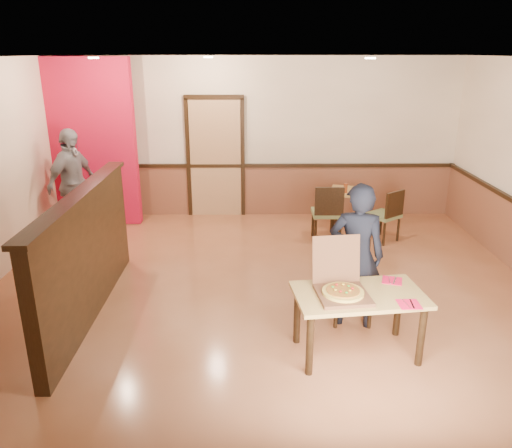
{
  "coord_description": "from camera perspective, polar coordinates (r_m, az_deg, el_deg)",
  "views": [
    {
      "loc": [
        -0.16,
        -5.35,
        2.87
      ],
      "look_at": [
        -0.11,
        0.0,
        1.01
      ],
      "focal_mm": 35.0,
      "sensor_mm": 36.0,
      "label": 1
    }
  ],
  "objects": [
    {
      "name": "napkin_far",
      "position": [
        5.27,
        15.29,
        -6.25
      ],
      "size": [
        0.24,
        0.24,
        0.01
      ],
      "rotation": [
        0.0,
        0.0,
        -0.3
      ],
      "color": "#F0103E",
      "rests_on": "main_table"
    },
    {
      "name": "side_table",
      "position": [
        8.5,
        10.58,
        2.71
      ],
      "size": [
        0.78,
        0.78,
        0.67
      ],
      "rotation": [
        0.0,
        0.0,
        -0.28
      ],
      "color": "tan",
      "rests_on": "floor"
    },
    {
      "name": "wainscot_back",
      "position": [
        9.15,
        0.48,
        3.84
      ],
      "size": [
        7.0,
        0.04,
        0.9
      ],
      "primitive_type": "cube",
      "color": "brown",
      "rests_on": "floor"
    },
    {
      "name": "spot_a",
      "position": [
        7.46,
        -18.08,
        17.61
      ],
      "size": [
        0.14,
        0.14,
        0.02
      ],
      "primitive_type": "cylinder",
      "color": "#FFE9B2",
      "rests_on": "ceiling"
    },
    {
      "name": "main_table",
      "position": [
        4.99,
        11.64,
        -8.83
      ],
      "size": [
        1.32,
        0.86,
        0.67
      ],
      "rotation": [
        0.0,
        0.0,
        0.12
      ],
      "color": "tan",
      "rests_on": "floor"
    },
    {
      "name": "passerby",
      "position": [
        8.45,
        -20.23,
        4.32
      ],
      "size": [
        0.78,
        1.11,
        1.75
      ],
      "primitive_type": "imported",
      "rotation": [
        0.0,
        0.0,
        1.19
      ],
      "color": "gray",
      "rests_on": "floor"
    },
    {
      "name": "spot_b",
      "position": [
        7.87,
        -5.48,
        18.45
      ],
      "size": [
        0.14,
        0.14,
        0.02
      ],
      "primitive_type": "cylinder",
      "color": "#FFE9B2",
      "rests_on": "ceiling"
    },
    {
      "name": "side_chair_right",
      "position": [
        8.07,
        14.75,
        1.17
      ],
      "size": [
        0.59,
        0.59,
        0.85
      ],
      "rotation": [
        0.0,
        0.0,
        3.78
      ],
      "color": "olive",
      "rests_on": "floor"
    },
    {
      "name": "spot_c",
      "position": [
        7.02,
        12.94,
        18.0
      ],
      "size": [
        0.14,
        0.14,
        0.02
      ],
      "primitive_type": "cylinder",
      "color": "#FFE9B2",
      "rests_on": "ceiling"
    },
    {
      "name": "red_accent_panel",
      "position": [
        8.91,
        -18.67,
        8.69
      ],
      "size": [
        1.6,
        0.2,
        2.78
      ],
      "primitive_type": "cube",
      "color": "red",
      "rests_on": "floor"
    },
    {
      "name": "pizza_box",
      "position": [
        4.86,
        9.75,
        -7.24
      ],
      "size": [
        0.54,
        0.61,
        0.5
      ],
      "rotation": [
        0.0,
        0.0,
        0.11
      ],
      "color": "brown",
      "rests_on": "main_table"
    },
    {
      "name": "chair_rail_back",
      "position": [
        9.01,
        0.49,
        6.69
      ],
      "size": [
        7.0,
        0.06,
        0.06
      ],
      "primitive_type": "cube",
      "color": "black",
      "rests_on": "wall_back"
    },
    {
      "name": "pizza",
      "position": [
        4.82,
        9.91,
        -7.68
      ],
      "size": [
        0.46,
        0.46,
        0.03
      ],
      "primitive_type": "cylinder",
      "rotation": [
        0.0,
        0.0,
        0.2
      ],
      "color": "gold",
      "rests_on": "pizza_box"
    },
    {
      "name": "ceiling",
      "position": [
        5.35,
        1.24,
        18.43
      ],
      "size": [
        7.0,
        7.0,
        0.0
      ],
      "primitive_type": "plane",
      "rotation": [
        3.14,
        0.0,
        0.0
      ],
      "color": "black",
      "rests_on": "wall_back"
    },
    {
      "name": "floor",
      "position": [
        6.07,
        1.05,
        -9.03
      ],
      "size": [
        7.0,
        7.0,
        0.0
      ],
      "primitive_type": "plane",
      "color": "#BA7148",
      "rests_on": "ground"
    },
    {
      "name": "booth_partition",
      "position": [
        5.87,
        -18.8,
        -3.22
      ],
      "size": [
        0.2,
        3.1,
        1.44
      ],
      "color": "black",
      "rests_on": "floor"
    },
    {
      "name": "side_chair_left",
      "position": [
        7.84,
        8.18,
        1.45
      ],
      "size": [
        0.47,
        0.47,
        0.93
      ],
      "rotation": [
        0.0,
        0.0,
        3.13
      ],
      "color": "olive",
      "rests_on": "floor"
    },
    {
      "name": "diner_chair",
      "position": [
        5.67,
        10.81,
        -5.99
      ],
      "size": [
        0.46,
        0.46,
        0.9
      ],
      "rotation": [
        0.0,
        0.0,
        -0.03
      ],
      "color": "olive",
      "rests_on": "floor"
    },
    {
      "name": "condiment",
      "position": [
        8.28,
        10.19,
        4.06
      ],
      "size": [
        0.06,
        0.06,
        0.16
      ],
      "primitive_type": "cylinder",
      "color": "brown",
      "rests_on": "side_table"
    },
    {
      "name": "back_door",
      "position": [
        9.02,
        -4.64,
        7.48
      ],
      "size": [
        0.9,
        0.06,
        2.1
      ],
      "primitive_type": "cube",
      "color": "tan",
      "rests_on": "wall_back"
    },
    {
      "name": "diner",
      "position": [
        5.42,
        11.38,
        -3.63
      ],
      "size": [
        0.65,
        0.49,
        1.61
      ],
      "primitive_type": "imported",
      "rotation": [
        0.0,
        0.0,
        2.95
      ],
      "color": "black",
      "rests_on": "floor"
    },
    {
      "name": "napkin_near",
      "position": [
        4.85,
        17.09,
        -8.76
      ],
      "size": [
        0.2,
        0.2,
        0.01
      ],
      "rotation": [
        0.0,
        0.0,
        0.02
      ],
      "color": "#F0103E",
      "rests_on": "main_table"
    },
    {
      "name": "wall_back",
      "position": [
        8.97,
        0.5,
        9.76
      ],
      "size": [
        7.0,
        0.0,
        7.0
      ],
      "primitive_type": "plane",
      "rotation": [
        1.57,
        0.0,
        0.0
      ],
      "color": "#FBE7C4",
      "rests_on": "floor"
    }
  ]
}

